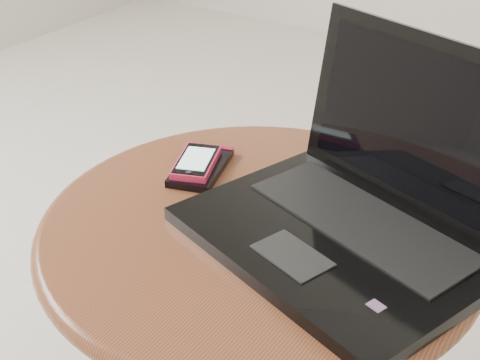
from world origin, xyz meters
The scene contains 4 objects.
table centered at (-0.04, -0.07, 0.38)m, with size 0.61×0.61×0.48m.
laptop centered at (0.08, -0.03, 0.52)m, with size 0.45×0.40×0.25m.
phone_black centered at (-0.19, 0.00, 0.49)m, with size 0.10×0.14×0.01m.
phone_pink centered at (-0.19, -0.01, 0.50)m, with size 0.09×0.11×0.01m.
Camera 1 is at (0.36, -0.74, 1.00)m, focal length 51.93 mm.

